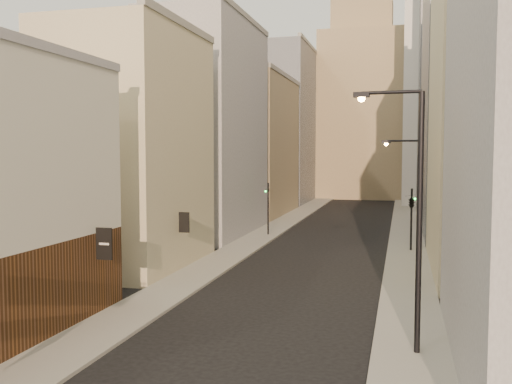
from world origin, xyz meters
name	(u,v)px	position (x,y,z in m)	size (l,w,h in m)	color
sidewalk_left	(290,219)	(-6.50, 55.00, 0.07)	(3.00, 140.00, 0.15)	gray
sidewalk_right	(406,223)	(6.50, 55.00, 0.07)	(3.00, 140.00, 0.15)	gray
left_bldg_beige	(130,150)	(-12.00, 26.00, 8.00)	(8.00, 12.00, 16.00)	#BEB38E
left_bldg_grey	(207,129)	(-12.00, 42.00, 10.00)	(8.00, 16.00, 20.00)	gray
left_bldg_tan	(255,147)	(-12.00, 60.00, 8.50)	(8.00, 18.00, 17.00)	#907C5B
left_bldg_wingrid	(286,126)	(-12.00, 80.00, 12.00)	(8.00, 20.00, 24.00)	gray
right_bldg_beige	(499,119)	(12.00, 30.00, 10.00)	(8.00, 16.00, 20.00)	#BEB38E
right_bldg_wingrid	(466,99)	(12.00, 50.00, 13.00)	(8.00, 20.00, 26.00)	gray
highrise	(492,26)	(18.00, 78.00, 25.66)	(21.00, 23.00, 51.20)	gray
clock_tower	(362,96)	(-1.00, 92.00, 17.63)	(14.00, 14.00, 44.90)	#907C5B
white_tower	(432,78)	(10.00, 78.00, 18.61)	(8.00, 8.00, 41.50)	silver
streetlamp_near	(412,206)	(6.44, 12.75, 5.81)	(2.67, 0.45, 10.18)	black
streetlamp_mid	(415,204)	(6.78, 24.20, 4.88)	(2.24, 0.23, 8.55)	black
traffic_light_left	(268,199)	(-6.05, 42.02, 3.48)	(0.58, 0.50, 5.00)	black
traffic_light_right	(412,203)	(6.80, 36.48, 3.88)	(0.81, 0.81, 5.00)	black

